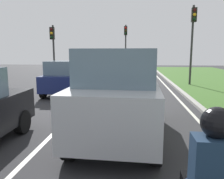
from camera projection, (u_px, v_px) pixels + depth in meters
ground_plane at (105, 96)px, 11.67m from camera, size 60.00×60.00×0.00m
lane_line_center at (92, 96)px, 11.74m from camera, size 0.12×32.00×0.01m
lane_line_right_edge at (177, 97)px, 11.32m from camera, size 0.12×32.00×0.01m
curb_right at (187, 96)px, 11.26m from camera, size 0.24×48.00×0.12m
car_suv_ahead at (120, 93)px, 5.91m from camera, size 2.11×4.57×2.28m
car_hatchback_far at (65, 78)px, 12.12m from camera, size 1.77×3.72×1.78m
rider_person at (214, 167)px, 2.03m from camera, size 0.50×0.40×1.16m
traffic_light_near_right at (193, 32)px, 14.90m from camera, size 0.32×0.50×5.26m
traffic_light_overhead_left at (53, 43)px, 17.24m from camera, size 0.32×0.50×4.26m
traffic_light_far_median at (126, 41)px, 23.23m from camera, size 0.32×0.50×5.01m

